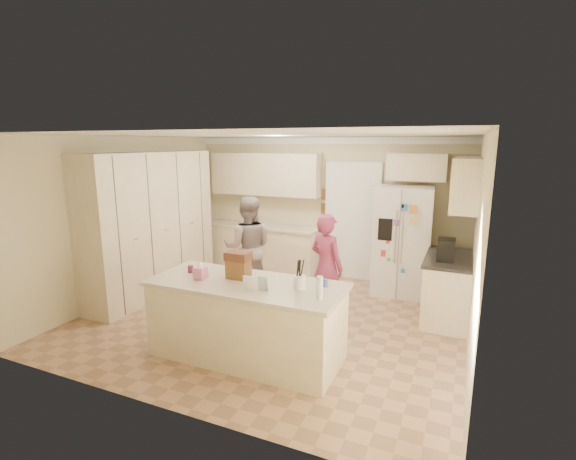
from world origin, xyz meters
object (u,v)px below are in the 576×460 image
at_px(utensil_crock, 300,282).
at_px(dollhouse_body, 238,269).
at_px(teen_girl, 326,266).
at_px(island_base, 247,322).
at_px(tissue_box, 200,273).
at_px(refrigerator, 402,241).
at_px(coffee_maker, 446,250).
at_px(teen_boy, 248,247).

distance_m(utensil_crock, dollhouse_body, 0.80).
bearing_deg(teen_girl, island_base, 93.94).
bearing_deg(tissue_box, island_base, 10.30).
relative_size(refrigerator, coffee_maker, 6.00).
relative_size(refrigerator, teen_girl, 1.18).
height_order(coffee_maker, tissue_box, coffee_maker).
distance_m(teen_boy, teen_girl, 1.47).
height_order(island_base, dollhouse_body, dollhouse_body).
height_order(coffee_maker, teen_boy, teen_boy).
bearing_deg(teen_girl, coffee_maker, -142.18).
height_order(refrigerator, coffee_maker, refrigerator).
height_order(coffee_maker, utensil_crock, coffee_maker).
xyz_separation_m(coffee_maker, tissue_box, (-2.60, -2.00, -0.07)).
relative_size(dollhouse_body, teen_boy, 0.16).
bearing_deg(teen_boy, teen_girl, 145.47).
distance_m(dollhouse_body, teen_boy, 1.86).
height_order(utensil_crock, dollhouse_body, dollhouse_body).
xyz_separation_m(dollhouse_body, teen_girl, (0.64, 1.37, -0.27)).
distance_m(refrigerator, island_base, 3.22).
height_order(dollhouse_body, teen_girl, teen_girl).
height_order(refrigerator, utensil_crock, refrigerator).
distance_m(island_base, dollhouse_body, 0.62).
height_order(refrigerator, tissue_box, refrigerator).
bearing_deg(refrigerator, utensil_crock, -107.15).
distance_m(refrigerator, tissue_box, 3.54).
bearing_deg(teen_girl, teen_boy, 10.68).
bearing_deg(dollhouse_body, coffee_maker, 39.29).
distance_m(refrigerator, teen_boy, 2.54).
distance_m(island_base, tissue_box, 0.79).
distance_m(coffee_maker, dollhouse_body, 2.84).
xyz_separation_m(utensil_crock, dollhouse_body, (-0.80, 0.05, 0.04)).
bearing_deg(refrigerator, teen_boy, -157.29).
xyz_separation_m(island_base, teen_boy, (-0.95, 1.77, 0.39)).
xyz_separation_m(coffee_maker, utensil_crock, (-1.40, -1.85, -0.07)).
height_order(coffee_maker, dollhouse_body, coffee_maker).
relative_size(utensil_crock, teen_girl, 0.10).
bearing_deg(teen_boy, island_base, 95.36).
relative_size(refrigerator, tissue_box, 12.86).
bearing_deg(island_base, refrigerator, 65.49).
height_order(utensil_crock, teen_boy, teen_boy).
relative_size(island_base, teen_boy, 1.33).
height_order(island_base, teen_boy, teen_boy).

